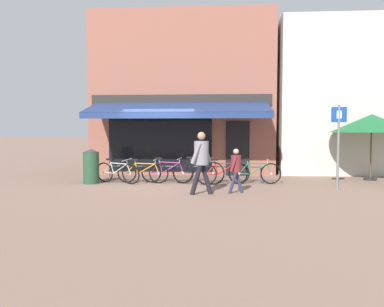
% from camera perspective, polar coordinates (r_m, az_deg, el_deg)
% --- Properties ---
extents(ground_plane, '(160.00, 160.00, 0.00)m').
position_cam_1_polar(ground_plane, '(12.26, -5.76, -4.67)').
color(ground_plane, '#846656').
extents(shop_front, '(7.33, 4.89, 6.45)m').
position_cam_1_polar(shop_front, '(16.04, -1.24, 8.81)').
color(shop_front, '#8E5647').
rests_on(shop_front, ground_plane).
extents(neighbour_building, '(7.89, 4.00, 6.14)m').
position_cam_1_polar(neighbour_building, '(17.68, 25.29, 7.52)').
color(neighbour_building, beige).
rests_on(neighbour_building, ground_plane).
extents(bike_rack_rail, '(5.15, 0.04, 0.57)m').
position_cam_1_polar(bike_rack_rail, '(12.42, -1.19, -2.25)').
color(bike_rack_rail, '#47494F').
rests_on(bike_rack_rail, ground_plane).
extents(bicycle_silver, '(1.66, 0.82, 0.84)m').
position_cam_1_polar(bicycle_silver, '(12.57, -11.33, -2.83)').
color(bicycle_silver, black).
rests_on(bicycle_silver, ground_plane).
extents(bicycle_orange, '(1.75, 0.52, 0.80)m').
position_cam_1_polar(bicycle_orange, '(12.52, -7.55, -2.85)').
color(bicycle_orange, black).
rests_on(bicycle_orange, ground_plane).
extents(bicycle_purple, '(1.80, 0.52, 0.85)m').
position_cam_1_polar(bicycle_purple, '(12.42, -3.85, -2.78)').
color(bicycle_purple, black).
rests_on(bicycle_purple, ground_plane).
extents(bicycle_black, '(1.77, 0.63, 0.89)m').
position_cam_1_polar(bicycle_black, '(12.24, 0.88, -2.79)').
color(bicycle_black, black).
rests_on(bicycle_black, ground_plane).
extents(bicycle_red, '(1.71, 0.75, 0.84)m').
position_cam_1_polar(bicycle_red, '(12.17, 4.66, -2.97)').
color(bicycle_red, black).
rests_on(bicycle_red, ground_plane).
extents(bicycle_green, '(1.72, 0.52, 0.83)m').
position_cam_1_polar(bicycle_green, '(12.36, 9.57, -2.90)').
color(bicycle_green, black).
rests_on(bicycle_green, ground_plane).
extents(pedestrian_adult, '(0.65, 0.54, 1.72)m').
position_cam_1_polar(pedestrian_adult, '(10.16, 1.44, -0.49)').
color(pedestrian_adult, black).
rests_on(pedestrian_adult, ground_plane).
extents(pedestrian_child, '(0.44, 0.46, 1.25)m').
position_cam_1_polar(pedestrian_child, '(10.45, 6.72, -1.95)').
color(pedestrian_child, '#282D47').
rests_on(pedestrian_child, ground_plane).
extents(litter_bin, '(0.52, 0.52, 1.14)m').
position_cam_1_polar(litter_bin, '(12.72, -15.12, -1.89)').
color(litter_bin, '#23472D').
rests_on(litter_bin, ground_plane).
extents(parking_sign, '(0.44, 0.07, 2.48)m').
position_cam_1_polar(parking_sign, '(11.67, 21.41, 2.17)').
color(parking_sign, slate).
rests_on(parking_sign, ground_plane).
extents(cafe_parasol, '(2.83, 2.83, 2.31)m').
position_cam_1_polar(cafe_parasol, '(14.48, 25.71, 4.16)').
color(cafe_parasol, '#4C3D2D').
rests_on(cafe_parasol, ground_plane).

